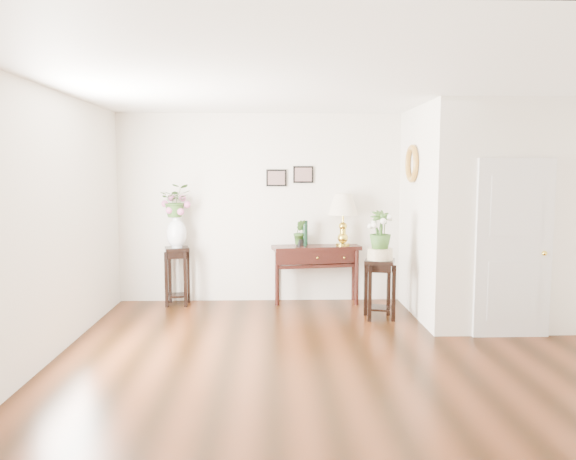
{
  "coord_description": "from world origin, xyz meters",
  "views": [
    {
      "loc": [
        -0.72,
        -5.62,
        1.95
      ],
      "look_at": [
        -0.52,
        1.3,
        1.22
      ],
      "focal_mm": 35.0,
      "sensor_mm": 36.0,
      "label": 1
    }
  ],
  "objects_px": {
    "plant_stand_a": "(178,276)",
    "plant_stand_b": "(379,289)",
    "table_lamp": "(343,222)",
    "console_table": "(316,274)"
  },
  "relations": [
    {
      "from": "plant_stand_a",
      "to": "plant_stand_b",
      "type": "xyz_separation_m",
      "value": [
        2.8,
        -0.84,
        -0.03
      ]
    },
    {
      "from": "table_lamp",
      "to": "plant_stand_a",
      "type": "bearing_deg",
      "value": -178.09
    },
    {
      "from": "console_table",
      "to": "plant_stand_a",
      "type": "bearing_deg",
      "value": 173.01
    },
    {
      "from": "console_table",
      "to": "plant_stand_a",
      "type": "xyz_separation_m",
      "value": [
        -2.04,
        -0.08,
        -0.0
      ]
    },
    {
      "from": "console_table",
      "to": "plant_stand_a",
      "type": "relative_size",
      "value": 1.51
    },
    {
      "from": "console_table",
      "to": "plant_stand_a",
      "type": "height_order",
      "value": "console_table"
    },
    {
      "from": "table_lamp",
      "to": "plant_stand_b",
      "type": "distance_m",
      "value": 1.28
    },
    {
      "from": "plant_stand_b",
      "to": "table_lamp",
      "type": "bearing_deg",
      "value": 112.16
    },
    {
      "from": "plant_stand_a",
      "to": "console_table",
      "type": "bearing_deg",
      "value": 2.28
    },
    {
      "from": "plant_stand_b",
      "to": "plant_stand_a",
      "type": "bearing_deg",
      "value": 163.28
    }
  ]
}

